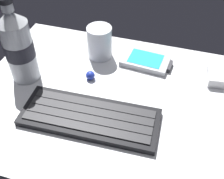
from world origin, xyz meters
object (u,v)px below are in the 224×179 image
at_px(keyboard, 90,117).
at_px(trackball_mouse, 90,75).
at_px(water_bottle, 18,46).
at_px(juice_cup, 100,43).
at_px(handheld_device, 146,61).
at_px(charger_block, 223,78).

bearing_deg(keyboard, trackball_mouse, 109.40).
bearing_deg(trackball_mouse, keyboard, -70.60).
bearing_deg(water_bottle, trackball_mouse, 13.58).
distance_m(keyboard, juice_cup, 0.22).
height_order(handheld_device, charger_block, charger_block).
bearing_deg(water_bottle, charger_block, 14.42).
relative_size(keyboard, juice_cup, 3.46).
distance_m(charger_block, trackball_mouse, 0.32).
height_order(juice_cup, charger_block, juice_cup).
bearing_deg(keyboard, water_bottle, 156.77).
xyz_separation_m(keyboard, juice_cup, (-0.05, 0.22, 0.03)).
bearing_deg(trackball_mouse, juice_cup, 94.32).
distance_m(handheld_device, juice_cup, 0.13).
bearing_deg(charger_block, handheld_device, 174.72).
xyz_separation_m(juice_cup, charger_block, (0.31, -0.01, -0.03)).
relative_size(juice_cup, trackball_mouse, 3.86).
relative_size(water_bottle, trackball_mouse, 9.45).
height_order(charger_block, trackball_mouse, charger_block).
relative_size(handheld_device, juice_cup, 1.55).
xyz_separation_m(water_bottle, trackball_mouse, (0.15, 0.04, -0.08)).
xyz_separation_m(keyboard, water_bottle, (-0.20, 0.08, 0.08)).
bearing_deg(handheld_device, water_bottle, -153.34).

